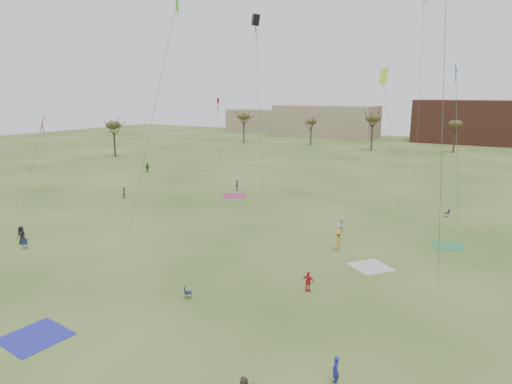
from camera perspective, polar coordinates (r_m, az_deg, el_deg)
The scene contains 21 objects.
ground at distance 31.73m, azimuth -11.48°, elevation -13.90°, with size 260.00×260.00×0.00m, color #2E4917.
flyer_near_right at distance 23.77m, azimuth 10.15°, elevation -21.60°, with size 0.54×0.36×1.49m, color #202295.
spectator_fore_a at distance 32.79m, azimuth 6.73°, elevation -11.33°, with size 0.90×0.37×1.53m, color red.
spectator_fore_b at distance 62.92m, azimuth -16.49°, elevation -0.06°, with size 0.75×0.59×1.55m, color #8A7258.
flyer_mid_a at distance 47.72m, azimuth -27.85°, elevation -4.90°, with size 0.85×0.55×1.74m, color black.
flyer_mid_b at distance 41.32m, azimuth 10.46°, elevation -6.09°, with size 1.19×0.69×1.85m, color orange.
spectator_mid_d at distance 64.95m, azimuth -2.46°, elevation 0.87°, with size 0.95×0.39×1.62m, color #963E85.
spectator_mid_e at distance 46.43m, azimuth 10.88°, elevation -4.21°, with size 0.75×0.58×1.54m, color silver.
flyer_far_a at distance 82.49m, azimuth -13.74°, elevation 3.06°, with size 1.55×0.49×1.67m, color #317125.
blanket_blue at distance 30.37m, azimuth -26.43°, elevation -16.33°, with size 3.30×3.30×0.03m, color #262AA8.
blanket_cream at distance 38.31m, azimuth 14.50°, elevation -9.29°, with size 2.85×2.85×0.03m, color beige.
blanket_plum at distance 61.85m, azimuth -2.85°, elevation -0.50°, with size 3.21×3.21×0.03m, color #9E3065.
blanket_olive at distance 45.60m, azimuth 23.40°, elevation -6.38°, with size 2.73×2.73×0.03m, color #2D7D49.
camp_chair_left at distance 46.36m, azimuth -27.52°, elevation -6.14°, with size 0.73×0.72×0.87m.
camp_chair_center at distance 32.15m, azimuth -8.71°, elevation -12.90°, with size 0.74×0.73×0.87m.
camp_chair_right at distance 56.02m, azimuth 23.25°, elevation -2.66°, with size 0.70×0.67×0.87m.
kites_aloft at distance 60.24m, azimuth 11.03°, elevation 19.85°, with size 69.74×66.92×27.88m.
tree_line at distance 102.57m, azimuth 18.28°, elevation 8.12°, with size 117.44×49.32×8.91m.
building_tan at distance 146.55m, azimuth 8.95°, elevation 8.95°, with size 32.00×14.00×10.00m, color #937F60.
building_brick at distance 141.72m, azimuth 25.09°, elevation 8.21°, with size 26.00×16.00×12.00m, color brown.
building_tan_west at distance 166.17m, azimuth 0.11°, elevation 9.17°, with size 20.00×12.00×8.00m, color #937F60.
Camera 1 is at (19.47, -20.75, 14.04)m, focal length 31.20 mm.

